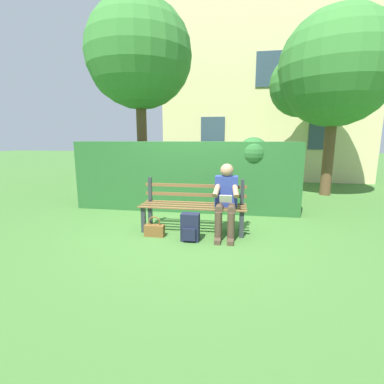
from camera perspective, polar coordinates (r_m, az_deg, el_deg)
ground at (r=4.94m, az=0.19°, el=-8.08°), size 60.00×60.00×0.00m
park_bench at (r=4.88m, az=0.32°, el=-2.80°), size 1.85×0.54×0.92m
person_seated at (r=4.61m, az=7.05°, el=-1.21°), size 0.44×0.73×1.21m
hedge_backdrop at (r=6.30m, az=-1.17°, el=3.70°), size 5.00×0.80×1.65m
tree at (r=8.35m, az=-11.54°, el=25.48°), size 2.95×2.81×5.21m
building_facade at (r=12.51m, az=14.60°, el=18.21°), size 7.86×3.29×6.52m
backpack at (r=4.44m, az=-0.37°, el=-7.34°), size 0.29×0.26×0.45m
handbag at (r=4.71m, az=-7.76°, el=-7.76°), size 0.33×0.14×0.35m
tree_far at (r=9.02m, az=26.64°, el=21.30°), size 3.23×3.07×5.01m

